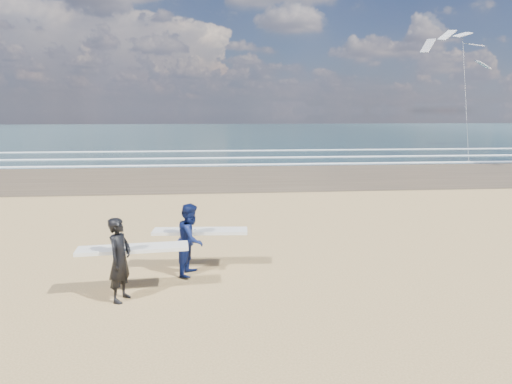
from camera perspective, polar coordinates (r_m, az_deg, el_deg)
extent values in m
cube|color=#172E33|center=(82.63, 7.99, 7.47)|extent=(220.00, 100.00, 0.02)
cube|color=white|center=(36.70, 26.06, 3.40)|extent=(220.00, 0.50, 0.05)
cube|color=white|center=(40.76, 22.64, 4.22)|extent=(220.00, 0.50, 0.05)
cube|color=white|center=(46.57, 18.90, 5.10)|extent=(220.00, 0.50, 0.05)
imported|color=black|center=(9.35, -16.65, -8.09)|extent=(0.57, 0.71, 1.67)
cube|color=silver|center=(9.61, -15.11, -6.83)|extent=(2.24, 0.72, 0.07)
imported|color=#0B1542|center=(10.48, -8.11, -5.86)|extent=(0.82, 0.94, 1.65)
cube|color=silver|center=(10.78, -6.98, -4.87)|extent=(2.23, 0.67, 0.07)
cube|color=slate|center=(36.74, 25.06, 3.48)|extent=(0.12, 0.12, 0.10)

